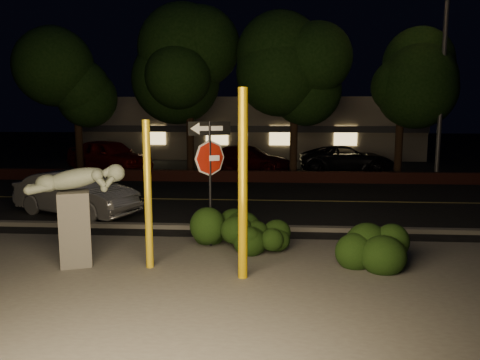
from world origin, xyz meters
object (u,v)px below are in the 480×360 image
yellow_pole_right (243,186)px  silver_sedan (76,193)px  yellow_pole_left (148,196)px  sculpture (76,204)px  parked_car_red (109,156)px  streetlight (440,50)px  parked_car_darkred (248,159)px  signpost (210,158)px  parked_car_dark (346,159)px

yellow_pole_right → silver_sedan: bearing=136.9°
yellow_pole_left → sculpture: (-1.54, 0.07, -0.22)m
yellow_pole_left → parked_car_red: bearing=112.4°
streetlight → parked_car_darkred: 10.23m
yellow_pole_right → yellow_pole_left: bearing=166.7°
yellow_pole_left → sculpture: bearing=177.2°
signpost → parked_car_red: (-7.01, 12.88, -1.25)m
yellow_pole_left → silver_sedan: 5.88m
sculpture → parked_car_red: (-4.44, 14.42, -0.45)m
signpost → parked_car_dark: (5.28, 13.87, -1.43)m
yellow_pole_right → signpost: (-0.90, 2.08, 0.29)m
parked_car_red → parked_car_dark: 12.33m
streetlight → silver_sedan: size_ratio=2.36×
signpost → parked_car_red: signpost is taller
yellow_pole_right → parked_car_dark: 16.58m
silver_sedan → parked_car_dark: 14.65m
yellow_pole_right → parked_car_dark: (4.38, 15.95, -1.14)m
silver_sedan → parked_car_darkred: bearing=-1.0°
yellow_pole_right → parked_car_red: yellow_pole_right is taller
silver_sedan → parked_car_darkred: size_ratio=0.88×
sculpture → parked_car_red: size_ratio=0.42×
silver_sedan → parked_car_darkred: 11.39m
parked_car_red → sculpture: bearing=-133.0°
streetlight → parked_car_dark: bearing=115.9°
parked_car_darkred → silver_sedan: bearing=173.0°
sculpture → parked_car_darkred: sculpture is taller
silver_sedan → parked_car_red: 10.16m
signpost → parked_car_darkred: size_ratio=0.64×
signpost → sculpture: signpost is taller
streetlight → yellow_pole_right: bearing=-138.8°
parked_car_red → parked_car_darkred: size_ratio=1.07×
yellow_pole_right → parked_car_red: size_ratio=0.73×
sculpture → silver_sedan: 5.01m
signpost → yellow_pole_right: bearing=-89.3°
yellow_pole_right → silver_sedan: size_ratio=0.89×
yellow_pole_right → parked_car_red: bearing=117.9°
signpost → parked_car_dark: signpost is taller
yellow_pole_left → streetlight: (9.57, 12.05, 4.24)m
parked_car_red → streetlight: bearing=-69.0°
yellow_pole_right → sculpture: yellow_pole_right is taller
signpost → silver_sedan: 5.65m
signpost → silver_sedan: (-4.55, 3.02, -1.43)m
sculpture → parked_car_darkred: 15.19m
yellow_pole_right → parked_car_darkred: bearing=92.8°
streetlight → signpost: bearing=-146.7°
parked_car_dark → streetlight: bearing=-137.0°
sculpture → yellow_pole_right: bearing=-30.4°
silver_sedan → parked_car_red: size_ratio=0.82×
streetlight → parked_car_red: (-15.54, 2.45, -4.90)m
sculpture → parked_car_dark: sculpture is taller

